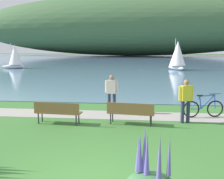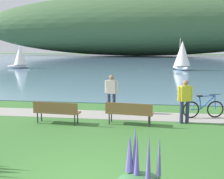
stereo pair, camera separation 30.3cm
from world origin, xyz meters
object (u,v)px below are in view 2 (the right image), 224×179
park_bench_near_camera (57,111)px  sailboat_nearest_to_shore (182,55)px  bicycle_leaning_near_bench (203,109)px  person_on_the_grass (185,99)px  park_bench_further_along (129,112)px  sailboat_toward_hillside (20,56)px  person_at_shoreline (111,91)px

park_bench_near_camera → sailboat_nearest_to_shore: 25.84m
bicycle_leaning_near_bench → person_on_the_grass: person_on_the_grass is taller
park_bench_further_along → sailboat_toward_hillside: sailboat_toward_hillside is taller
park_bench_further_along → person_at_shoreline: size_ratio=1.08×
park_bench_near_camera → person_at_shoreline: 2.85m
park_bench_near_camera → sailboat_toward_hillside: size_ratio=0.55×
park_bench_near_camera → park_bench_further_along: (2.80, 0.22, 0.00)m
park_bench_further_along → bicycle_leaning_near_bench: (3.01, 1.46, -0.12)m
park_bench_further_along → sailboat_toward_hillside: bearing=123.3°
sailboat_nearest_to_shore → sailboat_toward_hillside: (-20.89, 0.23, -0.24)m
sailboat_nearest_to_shore → person_on_the_grass: bearing=-96.1°
person_at_shoreline → sailboat_toward_hillside: bearing=123.8°
park_bench_further_along → sailboat_nearest_to_shore: (4.68, 24.48, 1.33)m
bicycle_leaning_near_bench → sailboat_nearest_to_shore: bearing=85.8°
park_bench_further_along → sailboat_nearest_to_shore: sailboat_nearest_to_shore is taller
bicycle_leaning_near_bench → sailboat_toward_hillside: size_ratio=0.52×
park_bench_near_camera → sailboat_nearest_to_shore: size_ratio=0.48×
person_at_shoreline → sailboat_nearest_to_shore: size_ratio=0.44×
park_bench_near_camera → bicycle_leaning_near_bench: (5.81, 1.67, -0.12)m
sailboat_toward_hillside → park_bench_further_along: bearing=-56.7°
sailboat_toward_hillside → person_at_shoreline: bearing=-56.2°
park_bench_further_along → sailboat_toward_hillside: size_ratio=0.55×
person_at_shoreline → bicycle_leaning_near_bench: bearing=-6.2°
park_bench_near_camera → person_on_the_grass: bearing=8.6°
bicycle_leaning_near_bench → person_at_shoreline: (-3.94, 0.43, 0.58)m
park_bench_further_along → bicycle_leaning_near_bench: bearing=25.8°
park_bench_further_along → person_at_shoreline: person_at_shoreline is taller
park_bench_near_camera → park_bench_further_along: same height
bicycle_leaning_near_bench → sailboat_nearest_to_shore: size_ratio=0.45×
person_at_shoreline → sailboat_nearest_to_shore: sailboat_nearest_to_shore is taller
park_bench_further_along → person_at_shoreline: 2.16m
park_bench_near_camera → person_at_shoreline: person_at_shoreline is taller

